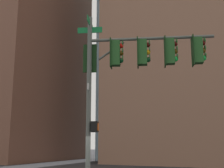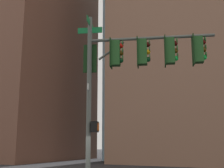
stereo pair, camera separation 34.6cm
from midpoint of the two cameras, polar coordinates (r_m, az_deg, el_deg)
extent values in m
cylinder|color=#4C514C|center=(11.61, -3.56, -4.21)|extent=(0.18, 0.18, 7.26)
cylinder|color=#4C514C|center=(11.99, 8.11, 8.61)|extent=(4.60, 1.72, 0.12)
cylinder|color=#4C514C|center=(11.93, 0.69, 6.30)|extent=(1.01, 0.42, 0.75)
cube|color=#0F6B33|center=(12.48, -3.37, 11.39)|extent=(0.40, 1.07, 0.24)
cube|color=#0F6B33|center=(12.37, -3.38, 10.11)|extent=(0.96, 0.36, 0.24)
cube|color=white|center=(11.72, -3.51, -0.63)|extent=(0.18, 0.43, 0.24)
cube|color=#1E4C1E|center=(11.88, 1.56, 5.83)|extent=(0.43, 0.43, 1.00)
cube|color=black|center=(11.90, 0.65, 5.80)|extent=(0.22, 0.53, 1.16)
sphere|color=red|center=(11.95, 2.53, 7.24)|extent=(0.20, 0.20, 0.20)
cylinder|color=#1E4C1E|center=(11.97, 2.84, 7.66)|extent=(0.11, 0.23, 0.23)
sphere|color=#4C330A|center=(11.86, 2.55, 5.87)|extent=(0.20, 0.20, 0.20)
cylinder|color=#1E4C1E|center=(11.88, 2.86, 6.30)|extent=(0.11, 0.23, 0.23)
sphere|color=#0A3819|center=(11.77, 2.56, 4.47)|extent=(0.20, 0.20, 0.20)
cylinder|color=#1E4C1E|center=(11.79, 2.87, 4.91)|extent=(0.11, 0.23, 0.23)
cube|color=#1E4C1E|center=(11.81, 6.65, 6.01)|extent=(0.43, 0.43, 1.00)
cube|color=black|center=(11.82, 5.73, 5.98)|extent=(0.22, 0.53, 1.16)
sphere|color=#470A07|center=(11.90, 7.61, 7.41)|extent=(0.20, 0.20, 0.20)
cylinder|color=#1E4C1E|center=(11.93, 7.92, 7.83)|extent=(0.11, 0.23, 0.23)
sphere|color=#F29E0C|center=(11.81, 7.65, 6.03)|extent=(0.20, 0.20, 0.20)
cylinder|color=#1E4C1E|center=(11.84, 7.96, 6.46)|extent=(0.11, 0.23, 0.23)
sphere|color=#0A3819|center=(11.73, 7.69, 4.63)|extent=(0.20, 0.20, 0.20)
cylinder|color=#1E4C1E|center=(11.75, 8.00, 5.06)|extent=(0.11, 0.23, 0.23)
cube|color=#1E4C1E|center=(11.84, 11.77, 6.13)|extent=(0.43, 0.43, 1.00)
cube|color=black|center=(11.83, 10.85, 6.11)|extent=(0.22, 0.53, 1.16)
sphere|color=#470A07|center=(11.95, 12.70, 7.53)|extent=(0.20, 0.20, 0.20)
cylinder|color=#1E4C1E|center=(11.98, 12.99, 7.94)|extent=(0.11, 0.23, 0.23)
sphere|color=#4C330A|center=(11.85, 12.76, 6.15)|extent=(0.20, 0.20, 0.20)
cylinder|color=#1E4C1E|center=(11.89, 13.06, 6.57)|extent=(0.11, 0.23, 0.23)
sphere|color=green|center=(11.77, 12.83, 4.76)|extent=(0.20, 0.20, 0.20)
cylinder|color=#1E4C1E|center=(11.80, 13.12, 5.18)|extent=(0.11, 0.23, 0.23)
cube|color=#1E4C1E|center=(11.96, 16.82, 6.21)|extent=(0.43, 0.43, 1.00)
cube|color=black|center=(11.93, 15.92, 6.20)|extent=(0.22, 0.53, 1.16)
sphere|color=#470A07|center=(12.08, 17.71, 7.58)|extent=(0.20, 0.20, 0.20)
cylinder|color=#1E4C1E|center=(12.12, 17.99, 7.98)|extent=(0.11, 0.23, 0.23)
sphere|color=#4C330A|center=(11.99, 17.80, 6.22)|extent=(0.20, 0.20, 0.20)
cylinder|color=#1E4C1E|center=(12.03, 18.08, 6.63)|extent=(0.11, 0.23, 0.23)
sphere|color=green|center=(11.91, 17.88, 4.84)|extent=(0.20, 0.20, 0.20)
cylinder|color=#1E4C1E|center=(11.94, 18.17, 5.26)|extent=(0.11, 0.23, 0.23)
cube|color=#1E4C1E|center=(12.27, -3.17, 4.60)|extent=(0.43, 0.43, 1.00)
cube|color=black|center=(12.09, -3.35, 4.84)|extent=(0.53, 0.22, 1.16)
sphere|color=red|center=(12.55, -2.98, 5.66)|extent=(0.20, 0.20, 0.20)
cylinder|color=#1E4C1E|center=(12.64, -2.92, 5.97)|extent=(0.23, 0.11, 0.23)
sphere|color=#4C330A|center=(12.47, -2.99, 4.35)|extent=(0.20, 0.20, 0.20)
cylinder|color=#1E4C1E|center=(12.55, -2.93, 4.66)|extent=(0.23, 0.11, 0.23)
sphere|color=#0A3819|center=(12.39, -3.00, 3.01)|extent=(0.20, 0.20, 0.20)
cylinder|color=#1E4C1E|center=(12.47, -2.94, 3.34)|extent=(0.23, 0.11, 0.23)
cube|color=black|center=(11.49, -2.41, -8.11)|extent=(0.36, 0.42, 0.40)
cube|color=#EA5914|center=(11.47, -1.74, -8.11)|extent=(0.10, 0.24, 0.28)
cube|color=brown|center=(49.19, -17.67, 4.31)|extent=(19.70, 17.25, 29.94)
camera|label=1|loc=(0.17, -89.15, -0.17)|focal=48.28mm
camera|label=2|loc=(0.17, 90.85, 0.17)|focal=48.28mm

